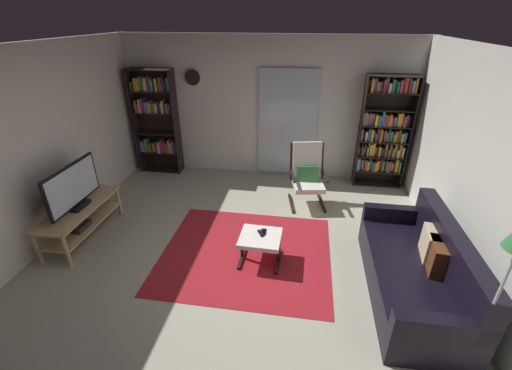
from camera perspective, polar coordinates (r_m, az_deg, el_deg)
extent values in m
plane|color=#A8A68F|center=(4.44, -3.42, -13.43)|extent=(7.02, 7.02, 0.00)
cube|color=silver|center=(6.43, 1.69, 12.90)|extent=(5.60, 0.06, 2.60)
cube|color=silver|center=(5.04, -35.61, 3.56)|extent=(0.06, 6.00, 2.60)
cube|color=silver|center=(4.13, 35.71, -0.90)|extent=(0.06, 6.00, 2.60)
cube|color=silver|center=(6.40, 5.40, 10.39)|extent=(1.10, 0.01, 2.00)
cube|color=maroon|center=(4.61, -1.71, -11.53)|extent=(2.25, 1.97, 0.01)
cube|color=tan|center=(5.28, -28.09, -3.41)|extent=(0.51, 1.38, 0.02)
cube|color=tan|center=(5.41, -27.49, -5.80)|extent=(0.47, 1.32, 0.02)
cylinder|color=tan|center=(4.88, -29.65, -9.89)|extent=(0.05, 0.05, 0.47)
cylinder|color=tan|center=(5.74, -22.39, -2.59)|extent=(0.05, 0.05, 0.47)
cylinder|color=tan|center=(5.13, -33.33, -9.07)|extent=(0.05, 0.05, 0.47)
cylinder|color=tan|center=(5.95, -25.80, -2.22)|extent=(0.05, 0.05, 0.47)
cube|color=#28282D|center=(5.29, -28.42, -6.16)|extent=(0.31, 0.28, 0.07)
cube|color=black|center=(5.27, -28.17, -3.07)|extent=(0.20, 0.32, 0.05)
cube|color=black|center=(5.13, -28.93, -0.06)|extent=(0.04, 1.03, 0.57)
cube|color=silver|center=(5.12, -28.74, -0.08)|extent=(0.01, 0.96, 0.52)
cube|color=black|center=(7.04, -19.81, 10.13)|extent=(0.02, 0.30, 2.01)
cube|color=black|center=(6.70, -13.49, 10.16)|extent=(0.02, 0.30, 2.01)
cube|color=black|center=(6.98, -16.25, 10.51)|extent=(0.84, 0.02, 2.01)
cube|color=black|center=(7.20, -15.68, 2.62)|extent=(0.81, 0.28, 0.02)
cube|color=black|center=(7.05, -16.08, 5.47)|extent=(0.81, 0.28, 0.02)
cube|color=black|center=(6.92, -16.50, 8.57)|extent=(0.81, 0.28, 0.02)
cube|color=black|center=(6.81, -16.95, 11.77)|extent=(0.81, 0.28, 0.02)
cube|color=black|center=(6.72, -17.43, 15.07)|extent=(0.81, 0.28, 0.02)
cube|color=black|center=(6.66, -17.91, 18.31)|extent=(0.81, 0.28, 0.02)
cube|color=#3956B5|center=(7.16, -19.00, 6.37)|extent=(0.02, 0.14, 0.21)
cube|color=beige|center=(7.17, -18.66, 6.31)|extent=(0.04, 0.14, 0.18)
cube|color=#8A4988|center=(7.13, -18.48, 6.29)|extent=(0.03, 0.13, 0.20)
cube|color=#327B49|center=(7.11, -18.12, 6.60)|extent=(0.04, 0.15, 0.27)
cube|color=brown|center=(7.10, -17.80, 6.11)|extent=(0.04, 0.12, 0.16)
cube|color=gold|center=(7.08, -17.47, 6.11)|extent=(0.02, 0.11, 0.16)
cube|color=#242E23|center=(7.06, -17.26, 6.18)|extent=(0.02, 0.16, 0.17)
cube|color=orange|center=(7.06, -17.00, 6.23)|extent=(0.02, 0.14, 0.18)
cube|color=#D63F39|center=(7.05, -16.64, 6.23)|extent=(0.04, 0.15, 0.17)
cube|color=#378C4C|center=(7.03, -16.35, 6.13)|extent=(0.03, 0.10, 0.16)
cube|color=beige|center=(6.99, -16.11, 6.31)|extent=(0.03, 0.21, 0.22)
cube|color=#9B3B85|center=(6.99, -15.73, 6.52)|extent=(0.02, 0.21, 0.25)
cube|color=red|center=(6.97, -15.41, 6.28)|extent=(0.04, 0.16, 0.20)
cube|color=#903C93|center=(6.96, -15.05, 6.29)|extent=(0.03, 0.14, 0.20)
cube|color=brown|center=(6.94, -14.86, 6.14)|extent=(0.02, 0.20, 0.18)
cube|color=gold|center=(6.93, -14.54, 6.51)|extent=(0.03, 0.15, 0.26)
cube|color=#598B9E|center=(6.91, -14.21, 6.23)|extent=(0.04, 0.17, 0.20)
cube|color=#9C3986|center=(6.89, -13.85, 6.48)|extent=(0.03, 0.20, 0.26)
cube|color=#3E8440|center=(6.86, -13.58, 6.34)|extent=(0.02, 0.13, 0.24)
cube|color=teal|center=(6.96, -19.88, 12.41)|extent=(0.03, 0.12, 0.16)
cube|color=#398A41|center=(6.92, -19.68, 12.65)|extent=(0.03, 0.17, 0.22)
cube|color=red|center=(6.91, -19.32, 12.41)|extent=(0.04, 0.20, 0.16)
cube|color=gold|center=(6.87, -19.03, 12.76)|extent=(0.03, 0.21, 0.25)
cube|color=purple|center=(6.87, -18.68, 12.85)|extent=(0.03, 0.23, 0.26)
cube|color=#5A8DA3|center=(6.85, -18.33, 12.57)|extent=(0.04, 0.14, 0.19)
cube|color=#3D5EA6|center=(6.84, -17.99, 12.67)|extent=(0.03, 0.23, 0.21)
cube|color=teal|center=(6.83, -17.75, 12.69)|extent=(0.02, 0.22, 0.21)
cube|color=orange|center=(6.81, -17.47, 12.61)|extent=(0.03, 0.21, 0.19)
cube|color=brown|center=(6.78, -17.13, 12.56)|extent=(0.04, 0.17, 0.18)
cube|color=beige|center=(6.78, -16.71, 12.60)|extent=(0.03, 0.18, 0.18)
cube|color=beige|center=(6.75, -16.41, 12.51)|extent=(0.03, 0.20, 0.16)
cube|color=black|center=(6.75, -16.06, 12.54)|extent=(0.04, 0.19, 0.16)
cube|color=#3F69A5|center=(6.73, -15.73, 12.63)|extent=(0.03, 0.20, 0.18)
cube|color=gold|center=(6.71, -15.46, 12.85)|extent=(0.04, 0.21, 0.23)
cube|color=#2E1F30|center=(6.70, -15.13, 12.78)|extent=(0.03, 0.16, 0.21)
cube|color=#346CAD|center=(6.68, -14.73, 12.67)|extent=(0.04, 0.23, 0.19)
cube|color=red|center=(6.66, -14.40, 12.56)|extent=(0.03, 0.19, 0.16)
cube|color=#3A8640|center=(6.88, -20.37, 15.63)|extent=(0.04, 0.16, 0.16)
cube|color=red|center=(6.85, -19.97, 15.67)|extent=(0.04, 0.11, 0.16)
cube|color=orange|center=(6.82, -19.70, 15.97)|extent=(0.03, 0.23, 0.23)
cube|color=orange|center=(6.80, -19.36, 15.96)|extent=(0.03, 0.22, 0.22)
cube|color=teal|center=(6.78, -19.06, 16.11)|extent=(0.02, 0.15, 0.25)
cube|color=gold|center=(6.78, -18.73, 15.99)|extent=(0.02, 0.11, 0.21)
cube|color=#9B903F|center=(6.77, -18.39, 15.80)|extent=(0.03, 0.20, 0.16)
cube|color=beige|center=(6.74, -18.13, 16.14)|extent=(0.04, 0.22, 0.24)
cube|color=brown|center=(6.71, -17.84, 15.91)|extent=(0.02, 0.20, 0.19)
cube|color=brown|center=(6.71, -17.58, 16.22)|extent=(0.03, 0.17, 0.25)
cube|color=teal|center=(6.67, -17.30, 15.99)|extent=(0.04, 0.15, 0.21)
cube|color=#262A31|center=(6.66, -16.90, 15.94)|extent=(0.03, 0.13, 0.19)
cube|color=gold|center=(6.63, -16.54, 16.15)|extent=(0.04, 0.18, 0.23)
cube|color=beige|center=(6.65, -16.06, 15.87)|extent=(0.03, 0.14, 0.15)
cube|color=brown|center=(6.59, -15.86, 16.28)|extent=(0.04, 0.20, 0.26)
cube|color=#893D89|center=(6.59, -15.45, 16.23)|extent=(0.02, 0.20, 0.23)
cube|color=#232629|center=(6.57, -15.19, 15.93)|extent=(0.03, 0.13, 0.17)
cube|color=teal|center=(6.56, -14.78, 16.29)|extent=(0.04, 0.12, 0.24)
cube|color=#3E63B9|center=(6.55, -14.47, 16.22)|extent=(0.02, 0.17, 0.22)
cube|color=black|center=(6.32, 17.31, 8.61)|extent=(0.02, 0.30, 2.01)
cube|color=black|center=(6.50, 24.70, 7.84)|extent=(0.02, 0.30, 2.01)
cube|color=black|center=(6.53, 20.85, 8.64)|extent=(0.86, 0.02, 2.01)
cube|color=black|center=(6.75, 19.69, 0.33)|extent=(0.83, 0.28, 0.02)
cube|color=black|center=(6.64, 20.05, 2.41)|extent=(0.83, 0.28, 0.02)
cube|color=black|center=(6.53, 20.44, 4.68)|extent=(0.83, 0.28, 0.02)
cube|color=black|center=(6.44, 20.85, 7.03)|extent=(0.83, 0.28, 0.02)
cube|color=black|center=(6.35, 21.28, 9.45)|extent=(0.83, 0.28, 0.02)
cube|color=black|center=(6.28, 21.72, 11.93)|extent=(0.83, 0.28, 0.02)
cube|color=black|center=(6.22, 22.19, 14.46)|extent=(0.83, 0.28, 0.02)
cube|color=black|center=(6.17, 22.64, 16.88)|extent=(0.83, 0.28, 0.02)
cube|color=teal|center=(6.51, 17.00, 3.63)|extent=(0.04, 0.22, 0.24)
cube|color=#9B4491|center=(6.53, 17.35, 3.56)|extent=(0.02, 0.12, 0.22)
cube|color=#43853C|center=(6.54, 17.76, 3.46)|extent=(0.04, 0.13, 0.20)
cube|color=red|center=(6.54, 18.19, 3.40)|extent=(0.04, 0.17, 0.21)
cube|color=gold|center=(6.57, 18.54, 3.32)|extent=(0.03, 0.18, 0.18)
cube|color=blue|center=(6.56, 18.83, 3.49)|extent=(0.02, 0.14, 0.23)
cube|color=teal|center=(6.58, 19.09, 3.26)|extent=(0.03, 0.12, 0.18)
cube|color=brown|center=(6.59, 19.34, 3.19)|extent=(0.03, 0.24, 0.16)
cube|color=gold|center=(6.59, 19.67, 3.20)|extent=(0.02, 0.22, 0.17)
cube|color=gold|center=(6.59, 20.00, 3.27)|extent=(0.03, 0.16, 0.20)
cube|color=red|center=(6.60, 20.24, 3.20)|extent=(0.02, 0.11, 0.19)
cube|color=red|center=(6.62, 20.54, 3.34)|extent=(0.03, 0.12, 0.22)
cube|color=#3D8A53|center=(6.63, 20.78, 3.28)|extent=(0.02, 0.22, 0.20)
cube|color=teal|center=(6.64, 21.02, 3.25)|extent=(0.03, 0.11, 0.20)
cube|color=brown|center=(6.64, 21.32, 3.23)|extent=(0.03, 0.22, 0.21)
cube|color=#95358D|center=(6.62, 21.67, 3.11)|extent=(0.03, 0.19, 0.21)
cube|color=brown|center=(6.64, 21.96, 3.08)|extent=(0.03, 0.11, 0.20)
cube|color=olive|center=(6.68, 22.23, 2.98)|extent=(0.04, 0.11, 0.16)
cube|color=orange|center=(6.67, 22.79, 3.30)|extent=(0.04, 0.22, 0.25)
cube|color=#307F4C|center=(6.68, 23.23, 3.07)|extent=(0.03, 0.22, 0.22)
cube|color=olive|center=(6.42, 17.23, 5.65)|extent=(0.03, 0.10, 0.16)
cube|color=black|center=(6.43, 17.59, 5.95)|extent=(0.03, 0.21, 0.23)
cube|color=red|center=(6.45, 17.82, 5.63)|extent=(0.03, 0.15, 0.16)
cube|color=brown|center=(6.45, 18.14, 5.81)|extent=(0.03, 0.10, 0.20)
cube|color=teal|center=(6.46, 18.46, 5.62)|extent=(0.02, 0.19, 0.17)
cube|color=orange|center=(6.46, 18.72, 5.95)|extent=(0.03, 0.13, 0.24)
cube|color=gold|center=(6.44, 19.04, 5.73)|extent=(0.04, 0.11, 0.22)
cube|color=orange|center=(6.47, 19.43, 5.92)|extent=(0.04, 0.16, 0.25)
cube|color=brown|center=(6.50, 19.80, 5.53)|extent=(0.04, 0.10, 0.16)
cube|color=olive|center=(6.49, 20.29, 5.56)|extent=(0.03, 0.19, 0.19)
cube|color=#2E271E|center=(6.51, 20.53, 5.40)|extent=(0.03, 0.17, 0.15)
cube|color=#302629|center=(6.51, 20.84, 5.37)|extent=(0.03, 0.15, 0.16)
cube|color=brown|center=(6.51, 21.30, 5.74)|extent=(0.04, 0.17, 0.25)
cube|color=brown|center=(6.53, 21.61, 5.26)|extent=(0.02, 0.21, 0.15)
cube|color=brown|center=(6.53, 21.93, 5.60)|extent=(0.04, 0.16, 0.24)
cube|color=brown|center=(6.54, 22.33, 5.25)|extent=(0.04, 0.16, 0.17)
cube|color=gold|center=(6.56, 22.73, 5.63)|extent=(0.03, 0.13, 0.25)
cube|color=beige|center=(6.58, 22.99, 5.16)|extent=(0.04, 0.23, 0.15)
cube|color=orange|center=(6.58, 23.39, 5.49)|extent=(0.04, 0.14, 0.24)
cube|color=beige|center=(6.57, 23.74, 5.22)|extent=(0.03, 0.18, 0.20)
cube|color=#8F488B|center=(6.35, 17.63, 8.39)|extent=(0.04, 0.21, 0.22)
cube|color=black|center=(6.36, 17.91, 8.09)|extent=(0.02, 0.13, 0.16)
cube|color=beige|center=(6.34, 18.33, 8.01)|extent=(0.04, 0.13, 0.16)
cube|color=#3669A9|center=(6.33, 18.80, 8.20)|extent=(0.04, 0.12, 0.22)
cube|color=gold|center=(6.36, 19.15, 8.22)|extent=(0.03, 0.23, 0.22)
cube|color=brown|center=(6.38, 19.45, 8.02)|extent=(0.04, 0.13, 0.18)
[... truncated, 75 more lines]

